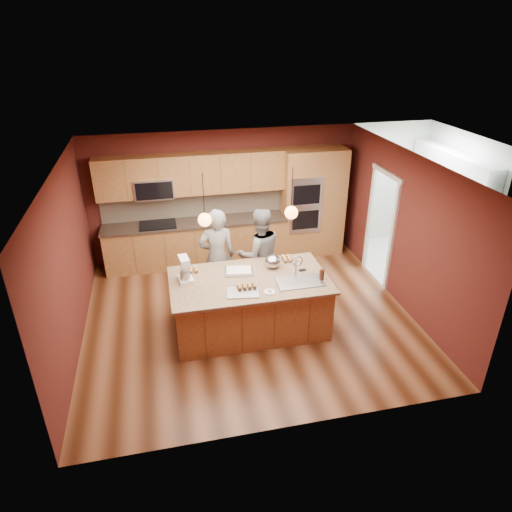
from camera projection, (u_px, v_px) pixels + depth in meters
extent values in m
plane|color=#44210F|center=(249.00, 316.00, 7.92)|extent=(5.50, 5.50, 0.00)
plane|color=white|center=(247.00, 164.00, 6.70)|extent=(5.50, 5.50, 0.00)
plane|color=#4F1B17|center=(224.00, 195.00, 9.48)|extent=(5.50, 0.00, 5.50)
plane|color=#4F1B17|center=(293.00, 340.00, 5.14)|extent=(5.50, 0.00, 5.50)
plane|color=#4F1B17|center=(67.00, 264.00, 6.78)|extent=(0.00, 5.00, 5.00)
plane|color=#4F1B17|center=(404.00, 231.00, 7.84)|extent=(0.00, 5.00, 5.00)
cube|color=brown|center=(197.00, 243.00, 9.51)|extent=(3.70, 0.60, 0.90)
cube|color=#2D231D|center=(195.00, 223.00, 9.29)|extent=(3.74, 0.64, 0.04)
cube|color=beige|center=(193.00, 204.00, 9.40)|extent=(3.70, 0.03, 0.56)
cube|color=brown|center=(192.00, 174.00, 8.95)|extent=(3.70, 0.36, 0.80)
cube|color=black|center=(158.00, 225.00, 9.12)|extent=(0.72, 0.52, 0.03)
cube|color=#B2B4B9|center=(154.00, 188.00, 8.89)|extent=(0.76, 0.40, 0.40)
cube|color=brown|center=(301.00, 203.00, 9.62)|extent=(0.80, 0.60, 2.30)
cube|color=#B2B4B9|center=(306.00, 206.00, 9.34)|extent=(0.66, 0.04, 1.20)
cube|color=brown|center=(330.00, 201.00, 9.75)|extent=(0.50, 0.60, 2.30)
plane|color=silver|center=(405.00, 263.00, 9.67)|extent=(2.60, 2.60, 0.00)
plane|color=beige|center=(456.00, 200.00, 9.24)|extent=(0.00, 2.70, 2.70)
cube|color=white|center=(453.00, 172.00, 8.92)|extent=(0.35, 2.40, 0.75)
cylinder|color=black|center=(204.00, 197.00, 6.44)|extent=(0.01, 0.01, 0.70)
sphere|color=#F48542|center=(205.00, 220.00, 6.60)|extent=(0.20, 0.20, 0.20)
cylinder|color=black|center=(292.00, 190.00, 6.70)|extent=(0.01, 0.01, 0.70)
sphere|color=#F48542|center=(291.00, 213.00, 6.85)|extent=(0.20, 0.20, 0.20)
cube|color=brown|center=(250.00, 305.00, 7.44)|extent=(2.41, 1.31, 0.88)
cube|color=tan|center=(249.00, 280.00, 7.23)|extent=(2.51, 1.41, 0.04)
cube|color=#B2B4B9|center=(299.00, 286.00, 7.18)|extent=(0.72, 0.42, 0.18)
imported|color=black|center=(217.00, 257.00, 7.99)|extent=(0.67, 0.45, 1.78)
imported|color=slate|center=(259.00, 254.00, 8.15)|extent=(0.88, 0.71, 1.72)
cube|color=white|center=(185.00, 279.00, 7.15)|extent=(0.25, 0.31, 0.06)
cube|color=white|center=(184.00, 266.00, 7.17)|extent=(0.12, 0.10, 0.28)
cube|color=white|center=(184.00, 261.00, 7.02)|extent=(0.18, 0.30, 0.11)
cylinder|color=#ACAFB3|center=(185.00, 277.00, 7.08)|extent=(0.16, 0.16, 0.15)
cube|color=#B7BBBF|center=(239.00, 271.00, 7.41)|extent=(0.50, 0.41, 0.03)
cube|color=white|center=(239.00, 270.00, 7.41)|extent=(0.44, 0.34, 0.02)
cube|color=#B2B4B9|center=(243.00, 292.00, 6.85)|extent=(0.51, 0.40, 0.02)
ellipsoid|color=#ACAFB3|center=(273.00, 262.00, 7.52)|extent=(0.27, 0.27, 0.23)
cylinder|color=white|center=(269.00, 292.00, 6.86)|extent=(0.18, 0.18, 0.01)
cylinder|color=#32170C|center=(322.00, 275.00, 7.19)|extent=(0.08, 0.08, 0.16)
cube|color=black|center=(303.00, 270.00, 7.47)|extent=(0.13, 0.09, 0.01)
cube|color=white|center=(443.00, 246.00, 9.21)|extent=(0.82, 0.84, 1.07)
cube|color=white|center=(424.00, 233.00, 9.87)|extent=(0.75, 0.77, 0.97)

